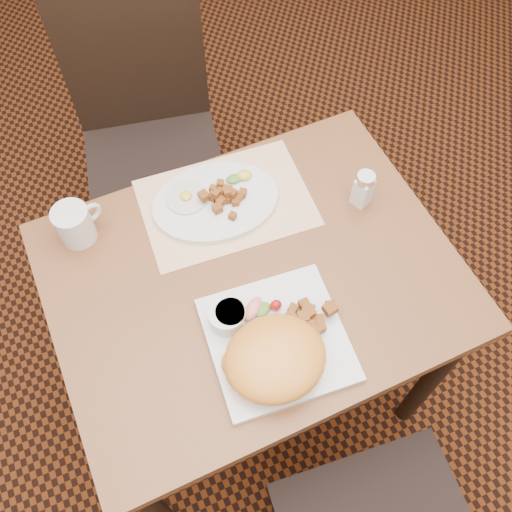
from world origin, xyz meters
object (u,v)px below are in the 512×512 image
(table, at_px, (254,296))
(salt_shaker, at_px, (363,189))
(chair_far, at_px, (148,128))
(plate_oval, at_px, (216,202))
(plate_square, at_px, (277,340))
(coffee_mug, at_px, (75,224))

(table, relative_size, salt_shaker, 9.00)
(chair_far, xyz_separation_m, plate_oval, (0.04, -0.51, 0.22))
(chair_far, xyz_separation_m, salt_shaker, (0.35, -0.64, 0.26))
(salt_shaker, bearing_deg, chair_far, 118.94)
(table, distance_m, plate_oval, 0.24)
(salt_shaker, bearing_deg, plate_square, -144.42)
(plate_square, height_order, salt_shaker, salt_shaker)
(plate_oval, bearing_deg, salt_shaker, -23.15)
(table, height_order, plate_oval, plate_oval)
(chair_far, distance_m, salt_shaker, 0.78)
(plate_square, distance_m, salt_shaker, 0.42)
(plate_oval, bearing_deg, chair_far, 93.98)
(plate_oval, relative_size, salt_shaker, 3.05)
(plate_square, height_order, plate_oval, plate_oval)
(plate_square, distance_m, plate_oval, 0.38)
(coffee_mug, bearing_deg, plate_square, -54.72)
(table, relative_size, chair_far, 0.93)
(chair_far, bearing_deg, plate_square, 103.01)
(table, xyz_separation_m, plate_square, (-0.02, -0.17, 0.12))
(plate_square, relative_size, coffee_mug, 2.49)
(chair_far, height_order, coffee_mug, chair_far)
(table, height_order, chair_far, chair_far)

